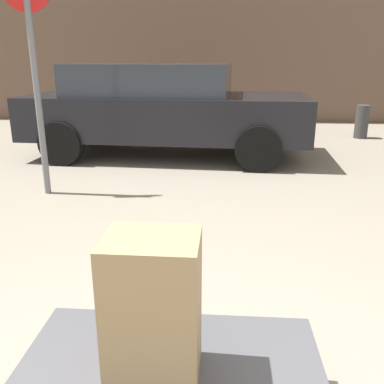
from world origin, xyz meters
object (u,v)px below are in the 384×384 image
parked_car (164,108)px  bollard_kerb_near (362,122)px  no_parking_sign (33,57)px  suitcase_tan_front_right (153,309)px

parked_car → bollard_kerb_near: parked_car is taller
parked_car → no_parking_sign: (-1.08, -2.11, 0.75)m
parked_car → no_parking_sign: size_ratio=1.80×
parked_car → no_parking_sign: no_parking_sign is taller
suitcase_tan_front_right → parked_car: size_ratio=0.13×
bollard_kerb_near → no_parking_sign: 6.24m
suitcase_tan_front_right → no_parking_sign: 3.76m
suitcase_tan_front_right → bollard_kerb_near: size_ratio=0.89×
suitcase_tan_front_right → parked_car: 5.35m
suitcase_tan_front_right → no_parking_sign: (-1.78, 3.19, 0.88)m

